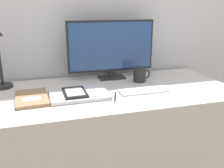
% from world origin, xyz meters
% --- Properties ---
extents(wall_back, '(3.60, 0.05, 2.40)m').
position_xyz_m(wall_back, '(0.00, 0.58, 1.20)').
color(wall_back, silver).
rests_on(wall_back, ground_plane).
extents(desk, '(1.48, 0.71, 0.71)m').
position_xyz_m(desk, '(0.00, 0.17, 0.35)').
color(desk, beige).
rests_on(desk, ground_plane).
extents(monitor, '(0.61, 0.11, 0.40)m').
position_xyz_m(monitor, '(0.06, 0.42, 0.92)').
color(monitor, '#262626').
rests_on(monitor, desk).
extents(keyboard, '(0.30, 0.10, 0.01)m').
position_xyz_m(keyboard, '(0.16, 0.08, 0.71)').
color(keyboard, silver).
rests_on(keyboard, desk).
extents(laptop, '(0.33, 0.25, 0.02)m').
position_xyz_m(laptop, '(-0.22, 0.12, 0.72)').
color(laptop, '#BCBCC1').
rests_on(laptop, desk).
extents(ereader, '(0.13, 0.20, 0.01)m').
position_xyz_m(ereader, '(-0.24, 0.11, 0.73)').
color(ereader, black).
rests_on(ereader, laptop).
extents(notebook, '(0.19, 0.29, 0.02)m').
position_xyz_m(notebook, '(-0.48, 0.13, 0.72)').
color(notebook, '#93704C').
rests_on(notebook, desk).
extents(coffee_mug, '(0.12, 0.08, 0.10)m').
position_xyz_m(coffee_mug, '(0.22, 0.28, 0.76)').
color(coffee_mug, black).
rests_on(coffee_mug, desk).
extents(pen, '(0.05, 0.13, 0.01)m').
position_xyz_m(pen, '(-0.03, 0.04, 0.71)').
color(pen, black).
rests_on(pen, desk).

